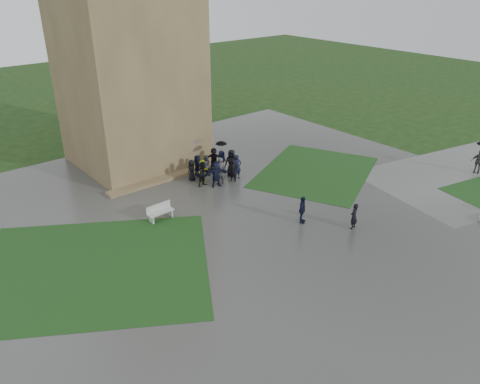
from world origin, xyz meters
TOP-DOWN VIEW (x-y plane):
  - ground at (0.00, 0.00)m, footprint 120.00×120.00m
  - plaza at (0.00, 2.00)m, footprint 34.00×34.00m
  - lawn_inset_left at (-8.50, 4.00)m, footprint 14.10×13.46m
  - lawn_inset_right at (8.50, 5.00)m, footprint 11.12×10.15m
  - tower at (0.00, 15.00)m, footprint 8.00×8.00m
  - tower_plinth at (0.00, 10.60)m, footprint 9.00×0.80m
  - bench at (-3.43, 6.07)m, footprint 1.58×0.54m
  - visitor_cluster at (2.41, 8.83)m, footprint 3.39×3.60m
  - pedestrian_mid at (2.48, 0.65)m, footprint 1.07×0.96m
  - pedestrian_near at (4.17, -1.61)m, footprint 0.61×0.46m
  - pedestrian_path at (17.01, -2.33)m, footprint 0.96×1.16m

SIDE VIEW (x-z plane):
  - ground at x=0.00m, z-range 0.00..0.00m
  - plaza at x=0.00m, z-range 0.00..0.02m
  - lawn_inset_left at x=-8.50m, z-range 0.02..0.03m
  - lawn_inset_right at x=8.50m, z-range 0.02..0.03m
  - tower_plinth at x=0.00m, z-range 0.02..0.24m
  - bench at x=-3.43m, z-range 0.03..0.94m
  - pedestrian_near at x=4.17m, z-range 0.02..1.52m
  - pedestrian_mid at x=2.48m, z-range 0.02..1.61m
  - visitor_cluster at x=2.41m, z-range -0.23..2.38m
  - pedestrian_path at x=17.01m, z-range 0.06..2.42m
  - tower at x=0.00m, z-range 0.00..18.00m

